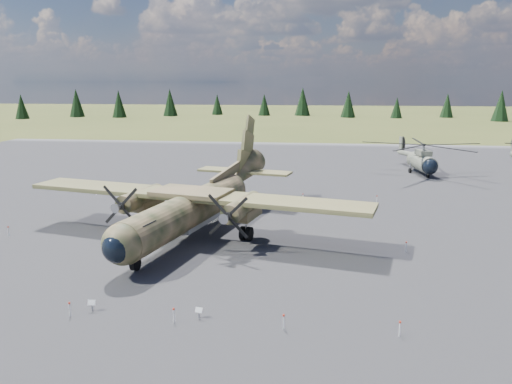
# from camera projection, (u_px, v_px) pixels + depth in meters

# --- Properties ---
(ground) EXTENTS (500.00, 500.00, 0.00)m
(ground) POSITION_uv_depth(u_px,v_px,m) (197.00, 244.00, 40.59)
(ground) COLOR #515324
(ground) RESTS_ON ground
(apron) EXTENTS (120.00, 120.00, 0.04)m
(apron) POSITION_uv_depth(u_px,v_px,m) (221.00, 213.00, 50.27)
(apron) COLOR #5C5B60
(apron) RESTS_ON ground
(transport_plane) EXTENTS (30.40, 27.27, 10.05)m
(transport_plane) POSITION_uv_depth(u_px,v_px,m) (197.00, 200.00, 42.97)
(transport_plane) COLOR #2E361D
(transport_plane) RESTS_ON ground
(helicopter_near) EXTENTS (19.55, 21.49, 4.40)m
(helicopter_near) POSITION_uv_depth(u_px,v_px,m) (422.00, 153.00, 70.44)
(helicopter_near) COLOR slate
(helicopter_near) RESTS_ON ground
(info_placard_left) EXTENTS (0.45, 0.22, 0.69)m
(info_placard_left) POSITION_uv_depth(u_px,v_px,m) (92.00, 304.00, 28.54)
(info_placard_left) COLOR gray
(info_placard_left) RESTS_ON ground
(info_placard_right) EXTENTS (0.44, 0.26, 0.65)m
(info_placard_right) POSITION_uv_depth(u_px,v_px,m) (199.00, 311.00, 27.67)
(info_placard_right) COLOR gray
(info_placard_right) RESTS_ON ground
(barrier_fence) EXTENTS (33.12, 29.62, 0.85)m
(barrier_fence) POSITION_uv_depth(u_px,v_px,m) (192.00, 238.00, 40.46)
(barrier_fence) COLOR white
(barrier_fence) RESTS_ON ground
(treeline) EXTENTS (333.00, 334.47, 10.99)m
(treeline) POSITION_uv_depth(u_px,v_px,m) (243.00, 179.00, 42.38)
(treeline) COLOR black
(treeline) RESTS_ON ground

